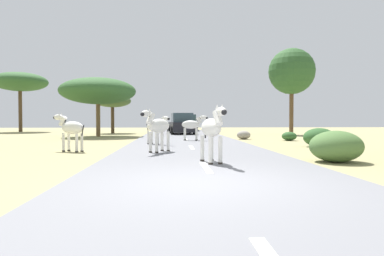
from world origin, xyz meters
name	(u,v)px	position (x,y,z in m)	size (l,w,h in m)	color
ground_plane	(205,185)	(0.00, 0.00, 0.00)	(90.00, 90.00, 0.00)	#998E60
road	(217,184)	(0.23, 0.00, 0.03)	(6.00, 64.00, 0.05)	slate
lane_markings	(225,194)	(0.23, -1.00, 0.05)	(0.16, 56.00, 0.01)	silver
zebra_0	(212,129)	(0.49, 2.83, 1.01)	(0.67, 1.69, 1.61)	silver
zebra_1	(156,127)	(-1.39, 9.82, 0.90)	(1.27, 1.13, 1.43)	silver
zebra_2	(71,128)	(-4.60, 6.94, 0.92)	(1.50, 1.02, 1.54)	silver
zebra_3	(192,125)	(0.55, 12.86, 0.95)	(1.58, 0.59, 1.50)	silver
zebra_4	(158,126)	(-1.15, 5.99, 1.01)	(1.16, 1.51, 1.61)	silver
car_0	(188,123)	(1.17, 29.26, 0.85)	(2.26, 4.45, 1.74)	#476B38
car_1	(182,124)	(0.21, 21.45, 0.85)	(2.28, 4.46, 1.74)	black
tree_0	(292,72)	(9.31, 20.62, 5.22)	(3.79, 3.79, 7.14)	brown
tree_1	(20,82)	(-15.96, 28.22, 5.04)	(5.37, 5.37, 6.01)	#4C3823
tree_2	(98,91)	(-6.05, 18.45, 3.34)	(5.52, 5.52, 4.31)	brown
tree_6	(112,101)	(-6.02, 24.24, 2.93)	(3.35, 3.35, 3.54)	#4C3823
bush_0	(289,136)	(6.35, 12.94, 0.26)	(0.88, 0.79, 0.53)	#2D5628
bush_1	(336,146)	(4.23, 3.19, 0.47)	(1.56, 1.40, 0.93)	#4C7038
bush_4	(319,137)	(6.14, 8.48, 0.43)	(1.45, 1.30, 0.87)	#2D5628
rock_1	(244,135)	(3.94, 14.43, 0.28)	(0.87, 0.72, 0.55)	gray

